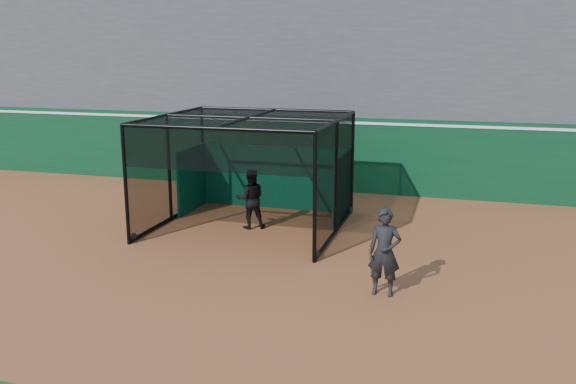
# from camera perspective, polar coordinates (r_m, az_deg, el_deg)

# --- Properties ---
(ground) EXTENTS (120.00, 120.00, 0.00)m
(ground) POSITION_cam_1_polar(r_m,az_deg,el_deg) (13.16, -4.62, -7.72)
(ground) COLOR #95512B
(ground) RESTS_ON ground
(outfield_wall) EXTENTS (50.00, 0.50, 2.50)m
(outfield_wall) POSITION_cam_1_polar(r_m,az_deg,el_deg) (20.73, 3.72, 3.71)
(outfield_wall) COLOR #0A3B1F
(outfield_wall) RESTS_ON ground
(grandstand) EXTENTS (50.00, 7.85, 8.95)m
(grandstand) POSITION_cam_1_polar(r_m,az_deg,el_deg) (24.15, 5.85, 12.61)
(grandstand) COLOR #4C4C4F
(grandstand) RESTS_ON ground
(batting_cage) EXTENTS (4.80, 4.63, 2.95)m
(batting_cage) POSITION_cam_1_polar(r_m,az_deg,el_deg) (16.24, -3.62, 1.74)
(batting_cage) COLOR black
(batting_cage) RESTS_ON ground
(batter) EXTENTS (0.96, 0.88, 1.61)m
(batter) POSITION_cam_1_polar(r_m,az_deg,el_deg) (16.28, -3.52, -0.63)
(batter) COLOR black
(batter) RESTS_ON ground
(on_deck_player) EXTENTS (0.64, 0.43, 1.74)m
(on_deck_player) POSITION_cam_1_polar(r_m,az_deg,el_deg) (11.97, 9.02, -5.59)
(on_deck_player) COLOR black
(on_deck_player) RESTS_ON ground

